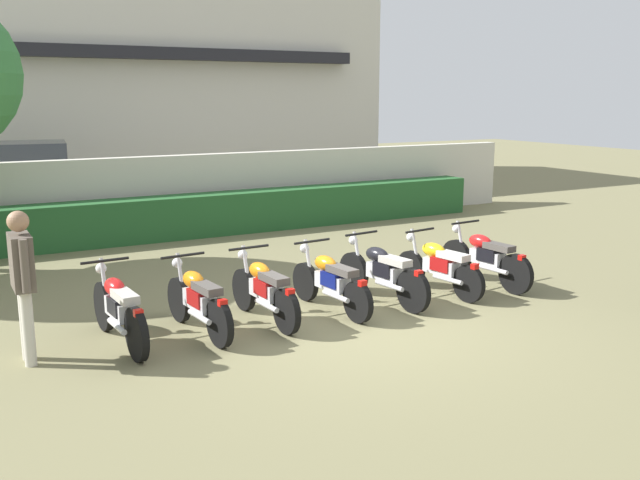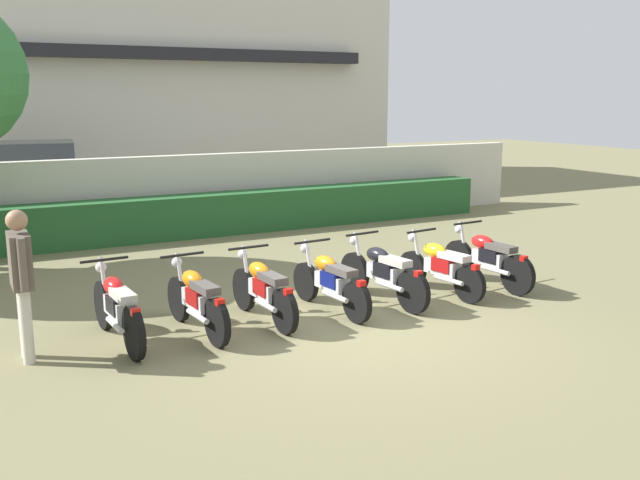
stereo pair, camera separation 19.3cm
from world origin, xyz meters
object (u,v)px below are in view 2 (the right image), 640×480
motorcycle_in_row_0 (117,307)px  motorcycle_in_row_6 (488,258)px  parked_car (23,182)px  inspector_person (21,272)px  motorcycle_in_row_4 (383,272)px  motorcycle_in_row_5 (441,266)px  motorcycle_in_row_2 (263,289)px  motorcycle_in_row_1 (197,299)px  motorcycle_in_row_3 (330,281)px

motorcycle_in_row_0 → motorcycle_in_row_6: (5.79, -0.03, -0.00)m
parked_car → motorcycle_in_row_6: (5.85, -10.04, -0.48)m
motorcycle_in_row_0 → inspector_person: inspector_person is taller
parked_car → motorcycle_in_row_0: 10.02m
motorcycle_in_row_4 → motorcycle_in_row_6: motorcycle_in_row_6 is taller
inspector_person → motorcycle_in_row_5: bearing=0.2°
motorcycle_in_row_2 → motorcycle_in_row_1: bearing=89.7°
motorcycle_in_row_0 → motorcycle_in_row_2: 1.92m
motorcycle_in_row_0 → motorcycle_in_row_1: 0.98m
motorcycle_in_row_1 → motorcycle_in_row_6: motorcycle_in_row_6 is taller
parked_car → motorcycle_in_row_6: 11.63m
motorcycle_in_row_6 → inspector_person: size_ratio=1.09×
motorcycle_in_row_4 → motorcycle_in_row_2: bearing=83.2°
parked_car → motorcycle_in_row_1: (1.04, -10.08, -0.49)m
parked_car → motorcycle_in_row_1: bearing=-76.6°
motorcycle_in_row_1 → motorcycle_in_row_4: bearing=-94.1°
parked_car → motorcycle_in_row_2: size_ratio=2.59×
motorcycle_in_row_5 → inspector_person: bearing=82.0°
motorcycle_in_row_2 → inspector_person: bearing=87.9°
parked_car → motorcycle_in_row_0: bearing=-82.2°
motorcycle_in_row_0 → inspector_person: size_ratio=1.11×
motorcycle_in_row_0 → inspector_person: bearing=90.8°
motorcycle_in_row_3 → inspector_person: inspector_person is taller
motorcycle_in_row_3 → motorcycle_in_row_4: size_ratio=0.95×
motorcycle_in_row_0 → motorcycle_in_row_5: size_ratio=1.10×
motorcycle_in_row_6 → parked_car: bearing=25.6°
motorcycle_in_row_1 → motorcycle_in_row_5: size_ratio=1.03×
motorcycle_in_row_1 → motorcycle_in_row_5: motorcycle_in_row_1 is taller
motorcycle_in_row_0 → motorcycle_in_row_4: motorcycle_in_row_0 is taller
parked_car → motorcycle_in_row_1: parked_car is taller
motorcycle_in_row_2 → motorcycle_in_row_3: (1.01, -0.02, -0.01)m
motorcycle_in_row_2 → motorcycle_in_row_5: (2.92, -0.04, -0.01)m
motorcycle_in_row_6 → motorcycle_in_row_3: bearing=85.7°
parked_car → motorcycle_in_row_5: bearing=-56.6°
motorcycle_in_row_0 → motorcycle_in_row_1: motorcycle_in_row_0 is taller
parked_car → motorcycle_in_row_2: 10.24m
motorcycle_in_row_2 → motorcycle_in_row_5: motorcycle_in_row_2 is taller
motorcycle_in_row_6 → motorcycle_in_row_1: bearing=85.9°
motorcycle_in_row_1 → motorcycle_in_row_5: (3.86, 0.01, -0.01)m
motorcycle_in_row_3 → motorcycle_in_row_6: 2.85m
motorcycle_in_row_3 → inspector_person: (-3.98, -0.04, 0.61)m
motorcycle_in_row_1 → motorcycle_in_row_6: 4.81m
motorcycle_in_row_0 → motorcycle_in_row_2: (1.92, -0.02, -0.01)m
motorcycle_in_row_1 → motorcycle_in_row_6: bearing=-94.6°
motorcycle_in_row_3 → motorcycle_in_row_5: bearing=-95.9°
motorcycle_in_row_1 → inspector_person: bearing=85.2°
motorcycle_in_row_5 → parked_car: bearing=17.8°
motorcycle_in_row_0 → inspector_person: (-1.05, -0.08, 0.59)m
parked_car → motorcycle_in_row_2: (1.99, -10.03, -0.49)m
motorcycle_in_row_2 → motorcycle_in_row_5: size_ratio=1.03×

